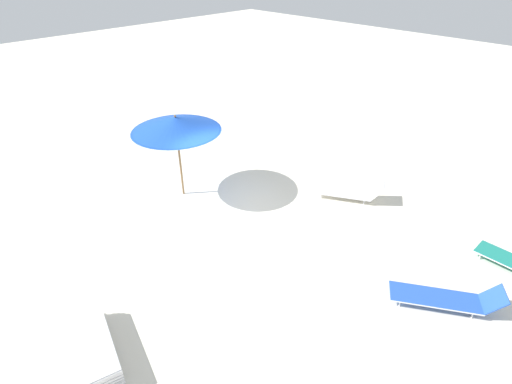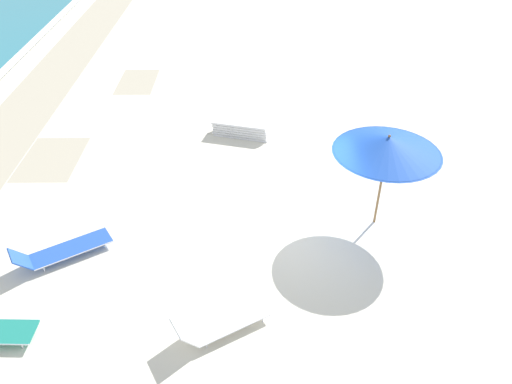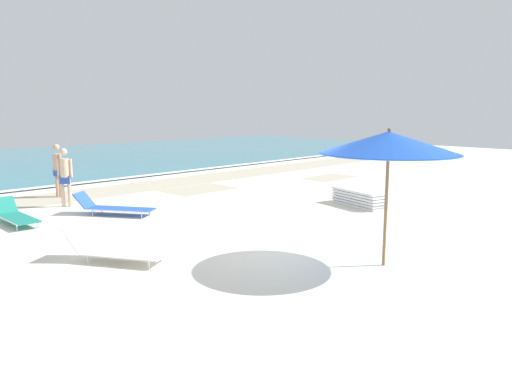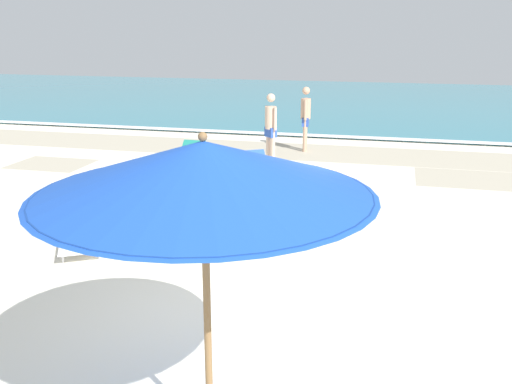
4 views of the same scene
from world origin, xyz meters
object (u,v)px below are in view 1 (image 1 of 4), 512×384
Objects in this scene: beach_umbrella at (176,124)px; lounger_stack at (95,345)px; sun_lounger_under_umbrella at (351,192)px; sun_lounger_beside_umbrella at (446,298)px.

lounger_stack is (4.61, 3.52, -2.06)m from beach_umbrella.
sun_lounger_beside_umbrella is (2.19, 3.85, -0.01)m from sun_lounger_under_umbrella.
beach_umbrella reaches higher than sun_lounger_under_umbrella.
beach_umbrella reaches higher than sun_lounger_beside_umbrella.
beach_umbrella is 8.08m from sun_lounger_beside_umbrella.
sun_lounger_under_umbrella is at bearing -151.89° from sun_lounger_beside_umbrella.
lounger_stack is at bearing 37.38° from beach_umbrella.
beach_umbrella is 1.28× the size of sun_lounger_under_umbrella.
lounger_stack is 0.99× the size of sun_lounger_under_umbrella.
sun_lounger_beside_umbrella is (-5.87, 4.18, -0.03)m from lounger_stack.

